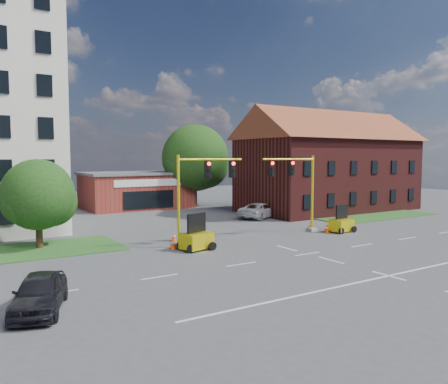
# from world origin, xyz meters

# --- Properties ---
(ground) EXTENTS (120.00, 120.00, 0.00)m
(ground) POSITION_xyz_m (0.00, 0.00, 0.00)
(ground) COLOR #47484A
(ground) RESTS_ON ground
(grass_verge_ne) EXTENTS (14.00, 4.00, 0.08)m
(grass_verge_ne) POSITION_xyz_m (18.00, 9.00, 0.04)
(grass_verge_ne) COLOR #224D1D
(grass_verge_ne) RESTS_ON ground
(lane_markings) EXTENTS (60.00, 36.00, 0.01)m
(lane_markings) POSITION_xyz_m (0.00, -3.00, 0.01)
(lane_markings) COLOR silver
(lane_markings) RESTS_ON ground
(brick_shop) EXTENTS (12.40, 8.40, 4.30)m
(brick_shop) POSITION_xyz_m (0.00, 29.98, 2.16)
(brick_shop) COLOR maroon
(brick_shop) RESTS_ON ground
(townhouse_row) EXTENTS (21.00, 11.00, 11.50)m
(townhouse_row) POSITION_xyz_m (18.00, 16.00, 5.93)
(townhouse_row) COLOR #521A18
(townhouse_row) RESTS_ON ground
(tree_large) EXTENTS (8.54, 8.13, 10.06)m
(tree_large) POSITION_xyz_m (6.91, 27.08, 5.75)
(tree_large) COLOR #382214
(tree_large) RESTS_ON ground
(tree_nw_front) EXTENTS (4.90, 4.66, 5.93)m
(tree_nw_front) POSITION_xyz_m (-13.76, 10.58, 3.45)
(tree_nw_front) COLOR #382214
(tree_nw_front) RESTS_ON ground
(signal_mast_west) EXTENTS (5.30, 0.60, 6.20)m
(signal_mast_west) POSITION_xyz_m (-4.36, 6.00, 3.92)
(signal_mast_west) COLOR gray
(signal_mast_west) RESTS_ON ground
(signal_mast_east) EXTENTS (5.30, 0.60, 6.20)m
(signal_mast_east) POSITION_xyz_m (4.36, 6.00, 3.92)
(signal_mast_east) COLOR gray
(signal_mast_east) RESTS_ON ground
(trailer_west) EXTENTS (2.29, 1.83, 2.29)m
(trailer_west) POSITION_xyz_m (-5.32, 4.76, 0.72)
(trailer_west) COLOR yellow
(trailer_west) RESTS_ON ground
(trailer_east) EXTENTS (2.04, 1.51, 2.14)m
(trailer_east) POSITION_xyz_m (7.89, 4.57, 0.67)
(trailer_east) COLOR yellow
(trailer_east) RESTS_ON ground
(cone_a) EXTENTS (0.40, 0.40, 0.70)m
(cone_a) POSITION_xyz_m (-6.52, 5.86, 0.34)
(cone_a) COLOR #FA4B0D
(cone_a) RESTS_ON ground
(cone_b) EXTENTS (0.40, 0.40, 0.70)m
(cone_b) POSITION_xyz_m (-5.39, 8.03, 0.34)
(cone_b) COLOR #FA4B0D
(cone_b) RESTS_ON ground
(cone_c) EXTENTS (0.40, 0.40, 0.70)m
(cone_c) POSITION_xyz_m (6.67, 6.87, 0.34)
(cone_c) COLOR #FA4B0D
(cone_c) RESTS_ON ground
(cone_d) EXTENTS (0.40, 0.40, 0.70)m
(cone_d) POSITION_xyz_m (6.60, 4.96, 0.34)
(cone_d) COLOR #FA4B0D
(cone_d) RESTS_ON ground
(pickup_white) EXTENTS (5.97, 4.53, 1.51)m
(pickup_white) POSITION_xyz_m (7.35, 14.85, 0.75)
(pickup_white) COLOR white
(pickup_white) RESTS_ON ground
(sedan_dark) EXTENTS (3.10, 4.71, 1.49)m
(sedan_dark) POSITION_xyz_m (-15.98, -2.09, 0.75)
(sedan_dark) COLOR black
(sedan_dark) RESTS_ON ground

